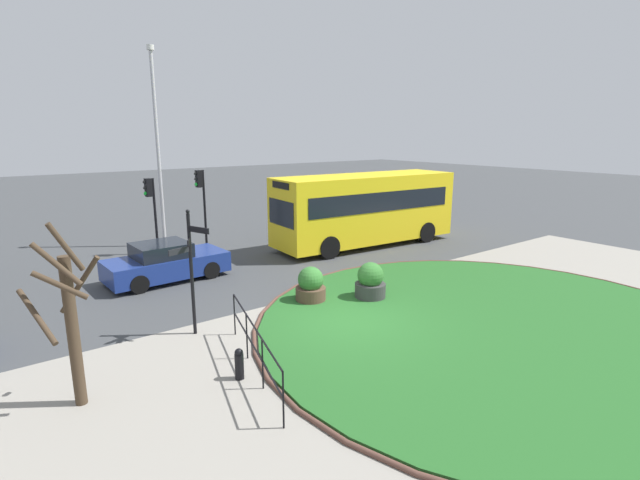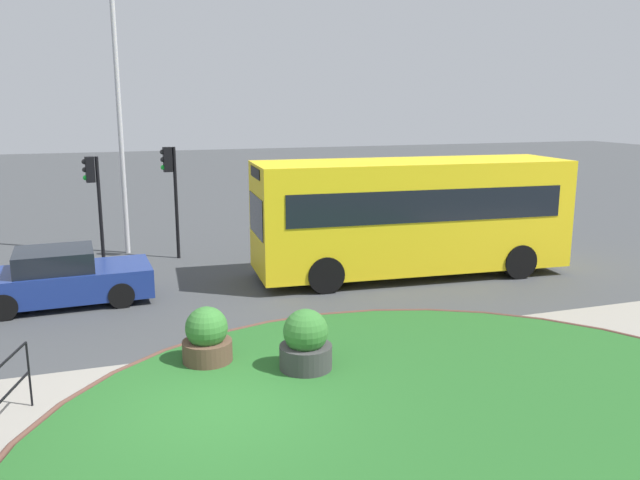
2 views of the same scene
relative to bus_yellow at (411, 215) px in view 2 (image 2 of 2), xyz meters
The scene contains 11 objects.
ground 9.83m from the bus_yellow, 135.09° to the right, with size 120.00×120.00×0.00m, color #3D3F42.
sidewalk_paving 11.12m from the bus_yellow, 128.60° to the right, with size 32.00×8.50×0.02m, color gray.
grass_island 10.46m from the bus_yellow, 111.40° to the right, with size 13.25×13.25×0.10m, color #235B23.
grass_kerb_ring 10.46m from the bus_yellow, 111.40° to the right, with size 13.56×13.56×0.11m, color brown.
bus_yellow is the anchor object (origin of this frame).
car_far_lane 9.64m from the bus_yellow, behind, with size 4.34×2.10×1.41m.
traffic_light_near 7.72m from the bus_yellow, 146.15° to the left, with size 0.49×0.28×3.61m.
traffic_light_far 9.69m from the bus_yellow, 154.27° to the left, with size 0.49×0.29×3.38m.
lamppost_tall 10.04m from the bus_yellow, 144.22° to the left, with size 0.32×0.32×9.04m.
planter_near_signpost 8.39m from the bus_yellow, 144.19° to the right, with size 0.96×0.96×1.18m.
planter_kerbside 7.78m from the bus_yellow, 130.97° to the right, with size 0.99×0.99×1.24m.
Camera 2 is at (-1.57, -9.80, 5.00)m, focal length 36.15 mm.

